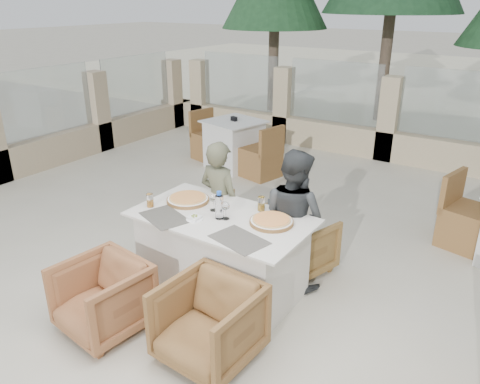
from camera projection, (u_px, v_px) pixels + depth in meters
The scene contains 22 objects.
ground at pixel (221, 294), 4.38m from camera, with size 80.00×80.00×0.00m, color beige.
sand_patch at pixel (474, 84), 15.14m from camera, with size 30.00×16.00×0.01m, color #F2ECC6.
perimeter_wall_far at pixel (390, 113), 7.76m from camera, with size 10.00×0.34×1.60m, color tan, non-canonical shape.
perimeter_wall_left at pixel (49, 117), 7.53m from camera, with size 0.34×7.00×1.60m, color tan, non-canonical shape.
dining_table at pixel (222, 254), 4.30m from camera, with size 1.60×0.90×0.77m, color silver, non-canonical shape.
placemat_near_left at pixel (165, 217), 4.13m from camera, with size 0.45×0.30×0.00m, color #4E4B43.
placemat_near_right at pixel (239, 240), 3.75m from camera, with size 0.45×0.30×0.00m, color #58534B.
pizza_left at pixel (188, 199), 4.45m from camera, with size 0.40×0.40×0.05m, color #C7541B.
pizza_right at pixel (271, 221), 4.01m from camera, with size 0.38×0.38×0.05m, color orange.
water_bottle at pixel (219, 205), 4.06m from camera, with size 0.07×0.07×0.26m, color #A2BFD5.
wine_glass_centre at pixel (213, 201), 4.23m from camera, with size 0.08×0.08×0.18m, color white, non-canonical shape.
wine_glass_near at pixel (226, 209), 4.07m from camera, with size 0.08×0.08×0.18m, color white, non-canonical shape.
beer_glass_left at pixel (150, 200), 4.32m from camera, with size 0.06×0.06×0.13m, color orange.
beer_glass_right at pixel (261, 204), 4.24m from camera, with size 0.07×0.07×0.13m, color #C88D1C.
olive_dish at pixel (195, 217), 4.08m from camera, with size 0.11×0.11×0.04m, color white, non-canonical shape.
armchair_far_left at pixel (235, 224), 5.11m from camera, with size 0.59×0.61×0.56m, color brown.
armchair_far_right at pixel (297, 244), 4.67m from camera, with size 0.62×0.64×0.58m, color brown.
armchair_near_left at pixel (103, 298), 3.81m from camera, with size 0.65×0.67×0.61m, color #955C36.
armchair_near_right at pixel (209, 323), 3.49m from camera, with size 0.67×0.69×0.63m, color brown.
diner_left at pixel (220, 203), 4.71m from camera, with size 0.47×0.31×1.30m, color #54553D.
diner_right at pixel (293, 218), 4.34m from camera, with size 0.65×0.51×1.34m, color #35383A.
bg_table_a at pixel (234, 144), 7.54m from camera, with size 1.64×0.82×0.77m, color silver, non-canonical shape.
Camera 1 is at (2.18, -2.96, 2.56)m, focal length 35.00 mm.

